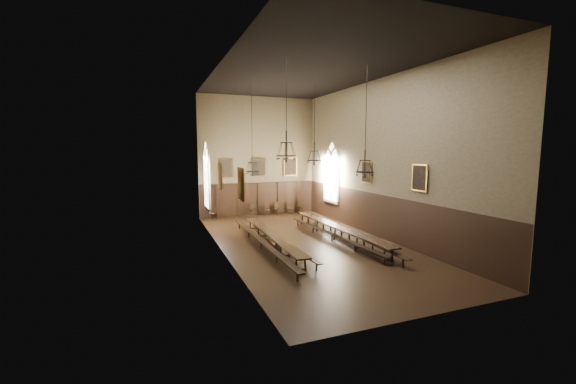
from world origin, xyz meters
TOP-DOWN VIEW (x-y plane):
  - floor at (0.00, 0.00)m, footprint 9.00×18.00m
  - ceiling at (0.00, 0.00)m, footprint 9.00×18.00m
  - wall_back at (0.00, 9.01)m, footprint 9.00×0.02m
  - wall_front at (0.00, -9.01)m, footprint 9.00×0.02m
  - wall_left at (-4.51, 0.00)m, footprint 0.02×18.00m
  - wall_right at (4.51, 0.00)m, footprint 0.02×18.00m
  - wainscot_panelling at (0.00, 0.00)m, footprint 9.00×18.00m
  - table_left at (-1.92, 0.06)m, footprint 0.91×9.06m
  - table_right at (2.03, 0.13)m, footprint 0.88×9.78m
  - bench_left_outer at (-2.56, -0.07)m, footprint 0.38×10.64m
  - bench_left_inner at (-1.50, 0.11)m, footprint 0.57×9.20m
  - bench_right_inner at (1.53, -0.08)m, footprint 0.81×9.49m
  - bench_right_outer at (2.53, -0.25)m, footprint 0.81×10.47m
  - chair_0 at (-3.51, 8.50)m, footprint 0.40×0.40m
  - chair_3 at (-0.54, 8.52)m, footprint 0.49×0.49m
  - chair_4 at (0.54, 8.53)m, footprint 0.42×0.42m
  - chair_5 at (1.39, 8.53)m, footprint 0.47×0.47m
  - chair_6 at (2.43, 8.57)m, footprint 0.44×0.44m
  - chair_7 at (3.38, 8.58)m, footprint 0.47×0.47m
  - chandelier_back_left at (-2.26, 2.49)m, footprint 0.79×0.79m
  - chandelier_back_right at (1.69, 2.63)m, footprint 0.89×0.89m
  - chandelier_front_left at (-1.96, -2.16)m, footprint 0.90×0.90m
  - chandelier_front_right at (1.98, -2.44)m, footprint 0.88×0.88m
  - portrait_back_0 at (-2.60, 8.88)m, footprint 1.10×0.12m
  - portrait_back_1 at (0.00, 8.88)m, footprint 1.10×0.12m
  - portrait_back_2 at (2.60, 8.88)m, footprint 1.10×0.12m
  - portrait_left_0 at (-4.38, 1.00)m, footprint 0.12×1.00m
  - portrait_left_1 at (-4.38, -3.50)m, footprint 0.12×1.00m
  - portrait_right_0 at (4.38, 1.00)m, footprint 0.12×1.00m
  - portrait_right_1 at (4.38, -3.50)m, footprint 0.12×1.00m
  - window_right at (4.43, 5.50)m, footprint 0.20×2.20m
  - window_left at (-4.43, 5.50)m, footprint 0.20×2.20m

SIDE VIEW (x-z plane):
  - floor at x=0.00m, z-range -0.02..0.00m
  - bench_left_inner at x=-1.50m, z-range 0.06..0.47m
  - chair_4 at x=0.54m, z-range -0.17..0.70m
  - bench_right_inner at x=1.53m, z-range 0.06..0.49m
  - chair_6 at x=2.43m, z-range -0.18..0.73m
  - chair_0 at x=-3.51m, z-range -0.18..0.73m
  - chair_5 at x=1.39m, z-range -0.19..0.78m
  - chair_7 at x=3.38m, z-range -0.20..0.80m
  - bench_right_outer at x=2.53m, z-range 0.06..0.54m
  - bench_left_outer at x=-2.56m, z-range 0.07..0.54m
  - chair_3 at x=-0.54m, z-range -0.20..0.82m
  - table_left at x=-1.92m, z-range 0.00..0.71m
  - table_right at x=2.03m, z-range 0.00..0.76m
  - wainscot_panelling at x=0.00m, z-range 0.00..2.50m
  - window_right at x=4.43m, z-range 1.10..5.70m
  - window_left at x=-4.43m, z-range 1.10..5.70m
  - portrait_back_0 at x=-2.60m, z-range 3.00..4.40m
  - portrait_back_1 at x=0.00m, z-range 3.00..4.40m
  - portrait_back_2 at x=2.60m, z-range 3.00..4.40m
  - portrait_left_0 at x=-4.38m, z-range 3.05..4.35m
  - portrait_left_1 at x=-4.38m, z-range 3.05..4.35m
  - portrait_right_0 at x=4.38m, z-range 3.05..4.35m
  - portrait_right_1 at x=4.38m, z-range 3.05..4.35m
  - chandelier_back_left at x=-2.26m, z-range 1.52..6.86m
  - chandelier_front_right at x=1.98m, z-range 1.69..6.89m
  - wall_back at x=0.00m, z-range 0.00..9.00m
  - wall_front at x=0.00m, z-range 0.00..9.00m
  - wall_left at x=-4.51m, z-range 0.00..9.00m
  - wall_right at x=4.51m, z-range 0.00..9.00m
  - chandelier_back_right at x=1.69m, z-range 2.30..7.07m
  - chandelier_front_left at x=-1.96m, z-range 2.86..7.25m
  - ceiling at x=0.00m, z-range 9.00..9.02m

